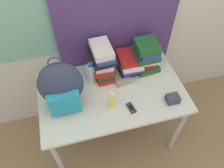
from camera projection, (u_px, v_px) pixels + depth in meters
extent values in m
plane|color=#8C704C|center=(121.00, 164.00, 2.22)|extent=(12.00, 12.00, 0.00)
cube|color=beige|center=(97.00, 10.00, 1.75)|extent=(6.00, 0.05, 2.50)
cube|color=#75B299|center=(33.00, 16.00, 1.62)|extent=(1.10, 0.01, 0.80)
cube|color=#4C336B|center=(118.00, 11.00, 1.75)|extent=(1.05, 0.04, 2.50)
cube|color=beige|center=(112.00, 92.00, 1.88)|extent=(1.24, 0.74, 0.03)
cylinder|color=#B2B2B7|center=(58.00, 160.00, 1.88)|extent=(0.05, 0.05, 0.72)
cylinder|color=#B2B2B7|center=(178.00, 130.00, 2.07)|extent=(0.05, 0.05, 0.72)
cylinder|color=#B2B2B7|center=(52.00, 102.00, 2.27)|extent=(0.05, 0.05, 0.72)
cylinder|color=#B2B2B7|center=(153.00, 80.00, 2.45)|extent=(0.05, 0.05, 0.72)
ellipsoid|color=#2D3851|center=(61.00, 85.00, 1.62)|extent=(0.34, 0.18, 0.45)
cube|color=teal|center=(65.00, 103.00, 1.63)|extent=(0.24, 0.06, 0.20)
torus|color=#2D3851|center=(55.00, 62.00, 1.44)|extent=(0.10, 0.01, 0.10)
cube|color=red|center=(103.00, 73.00, 1.98)|extent=(0.17, 0.28, 0.03)
cube|color=#1E5623|center=(103.00, 70.00, 1.95)|extent=(0.16, 0.24, 0.05)
cube|color=red|center=(102.00, 65.00, 1.92)|extent=(0.18, 0.27, 0.05)
cube|color=silver|center=(102.00, 61.00, 1.87)|extent=(0.16, 0.22, 0.05)
cube|color=black|center=(102.00, 56.00, 1.83)|extent=(0.21, 0.27, 0.06)
cube|color=navy|center=(103.00, 53.00, 1.79)|extent=(0.16, 0.26, 0.03)
cube|color=silver|center=(101.00, 49.00, 1.76)|extent=(0.17, 0.25, 0.06)
cube|color=black|center=(128.00, 67.00, 2.01)|extent=(0.21, 0.23, 0.05)
cube|color=navy|center=(129.00, 63.00, 1.98)|extent=(0.22, 0.27, 0.05)
cube|color=silver|center=(130.00, 60.00, 1.95)|extent=(0.20, 0.28, 0.03)
cube|color=red|center=(129.00, 57.00, 1.94)|extent=(0.20, 0.25, 0.03)
cube|color=#1E5623|center=(144.00, 63.00, 2.05)|extent=(0.23, 0.29, 0.04)
cube|color=red|center=(143.00, 60.00, 2.01)|extent=(0.18, 0.21, 0.05)
cube|color=silver|center=(146.00, 57.00, 1.98)|extent=(0.21, 0.23, 0.03)
cube|color=#1E5623|center=(145.00, 54.00, 1.95)|extent=(0.21, 0.24, 0.04)
cube|color=navy|center=(146.00, 49.00, 1.92)|extent=(0.17, 0.25, 0.05)
cube|color=#1E5623|center=(147.00, 45.00, 1.86)|extent=(0.19, 0.21, 0.06)
cylinder|color=silver|center=(91.00, 73.00, 1.87)|extent=(0.08, 0.08, 0.19)
cylinder|color=#286BB7|center=(90.00, 65.00, 1.79)|extent=(0.05, 0.05, 0.02)
cylinder|color=white|center=(103.00, 69.00, 1.85)|extent=(0.08, 0.08, 0.27)
cylinder|color=black|center=(103.00, 56.00, 1.74)|extent=(0.05, 0.05, 0.02)
cylinder|color=yellow|center=(112.00, 100.00, 1.71)|extent=(0.04, 0.04, 0.15)
cylinder|color=white|center=(112.00, 94.00, 1.65)|extent=(0.03, 0.03, 0.02)
cube|color=#2D2D33|center=(131.00, 108.00, 1.75)|extent=(0.07, 0.11, 0.02)
cube|color=black|center=(131.00, 107.00, 1.74)|extent=(0.04, 0.05, 0.00)
cube|color=gray|center=(124.00, 82.00, 1.91)|extent=(0.16, 0.08, 0.04)
cube|color=#383D47|center=(173.00, 99.00, 1.78)|extent=(0.10, 0.08, 0.06)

